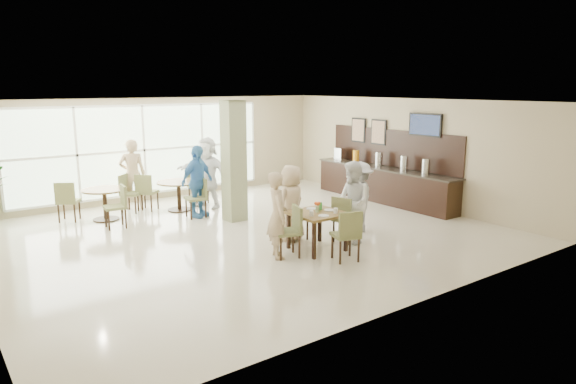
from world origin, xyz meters
TOP-DOWN VIEW (x-y plane):
  - ground at (0.00, 0.00)m, footprint 10.00×10.00m
  - room_shell at (0.00, 0.00)m, footprint 10.00×10.00m
  - window_bank at (-0.50, 4.46)m, footprint 7.00×0.04m
  - column at (0.40, 1.20)m, footprint 0.45×0.45m
  - main_table at (0.53, -1.70)m, footprint 0.94×0.94m
  - round_table_left at (-2.07, 3.01)m, footprint 1.03×1.03m
  - round_table_right at (-0.26, 2.86)m, footprint 1.08×1.08m
  - chairs_main_table at (0.58, -1.68)m, footprint 2.08×2.08m
  - chairs_table_left at (-2.06, 3.00)m, footprint 2.13×1.79m
  - chairs_table_right at (-0.21, 2.86)m, footprint 1.97×1.97m
  - tabletop_clutter at (0.54, -1.72)m, footprint 0.72×0.78m
  - buffet_counter at (4.70, 0.51)m, footprint 0.64×4.70m
  - wall_tv at (4.94, -0.60)m, footprint 0.06×1.00m
  - framed_art_a at (4.95, 1.00)m, footprint 0.05×0.55m
  - framed_art_b at (4.95, 1.80)m, footprint 0.05×0.55m
  - teen_left at (-0.34, -1.61)m, footprint 0.57×0.69m
  - teen_far at (0.50, -0.90)m, footprint 0.86×0.64m
  - teen_right at (1.39, -1.75)m, footprint 0.89×0.98m
  - teen_standing at (2.09, -1.24)m, footprint 1.02×1.14m
  - adult_a at (-0.17, 1.98)m, footprint 1.16×0.92m
  - adult_b at (0.51, 2.76)m, footprint 1.37×1.85m
  - adult_standing at (-1.13, 3.70)m, footprint 0.76×0.61m

SIDE VIEW (x-z plane):
  - ground at x=0.00m, z-range 0.00..0.00m
  - chairs_main_table at x=0.58m, z-range 0.00..0.95m
  - chairs_table_left at x=-2.06m, z-range 0.00..0.95m
  - chairs_table_right at x=-0.21m, z-range 0.00..0.95m
  - buffet_counter at x=4.70m, z-range -0.42..1.53m
  - round_table_left at x=-2.07m, z-range 0.18..0.93m
  - round_table_right at x=-0.26m, z-range 0.19..0.94m
  - main_table at x=0.53m, z-range 0.28..1.03m
  - teen_standing at x=2.09m, z-range 0.00..1.53m
  - teen_far at x=0.50m, z-range 0.00..1.56m
  - teen_left at x=-0.34m, z-range 0.00..1.61m
  - tabletop_clutter at x=0.54m, z-range 0.71..0.91m
  - teen_right at x=1.39m, z-range 0.00..1.66m
  - adult_a at x=-0.17m, z-range 0.00..1.74m
  - adult_standing at x=-1.13m, z-range 0.00..1.81m
  - adult_b at x=0.51m, z-range 0.00..1.84m
  - window_bank at x=-0.50m, z-range -2.10..4.90m
  - column at x=0.40m, z-range 0.00..2.80m
  - room_shell at x=0.00m, z-range -3.30..6.70m
  - framed_art_a at x=4.95m, z-range 1.50..2.20m
  - framed_art_b at x=4.95m, z-range 1.50..2.20m
  - wall_tv at x=4.94m, z-range 1.86..2.44m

